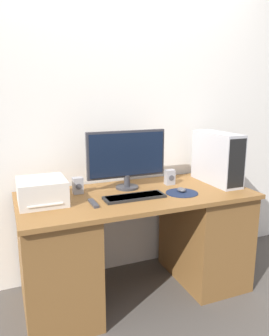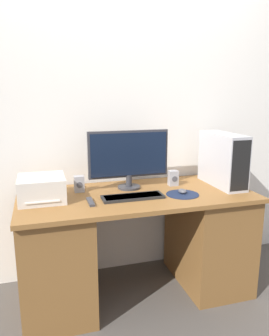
% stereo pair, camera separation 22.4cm
% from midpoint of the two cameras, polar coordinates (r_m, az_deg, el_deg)
% --- Properties ---
extents(ground_plane, '(12.00, 12.00, 0.00)m').
position_cam_midpoint_polar(ground_plane, '(2.35, 1.21, -25.25)').
color(ground_plane, '#4C4742').
extents(wall_back, '(6.40, 0.05, 2.70)m').
position_cam_midpoint_polar(wall_back, '(2.59, -5.70, 10.61)').
color(wall_back, white).
rests_on(wall_back, ground_plane).
extents(desk, '(1.62, 0.73, 0.77)m').
position_cam_midpoint_polar(desk, '(2.43, -2.26, -12.86)').
color(desk, brown).
rests_on(desk, ground_plane).
extents(monitor, '(0.59, 0.17, 0.43)m').
position_cam_midpoint_polar(monitor, '(2.36, -4.08, 2.00)').
color(monitor, '#333338').
rests_on(monitor, desk).
extents(keyboard, '(0.41, 0.14, 0.02)m').
position_cam_midpoint_polar(keyboard, '(2.18, -2.95, -5.08)').
color(keyboard, black).
rests_on(keyboard, desk).
extents(mousepad, '(0.23, 0.23, 0.00)m').
position_cam_midpoint_polar(mousepad, '(2.30, 5.51, -4.38)').
color(mousepad, '#19233D').
rests_on(mousepad, desk).
extents(mouse, '(0.05, 0.08, 0.03)m').
position_cam_midpoint_polar(mouse, '(2.32, 5.46, -3.82)').
color(mouse, '#4C4C51').
rests_on(mouse, mousepad).
extents(computer_tower, '(0.16, 0.47, 0.39)m').
position_cam_midpoint_polar(computer_tower, '(2.57, 11.81, 1.70)').
color(computer_tower, '#B2B2B7').
rests_on(computer_tower, desk).
extents(printer, '(0.29, 0.31, 0.16)m').
position_cam_midpoint_polar(printer, '(2.18, -18.70, -3.93)').
color(printer, beige).
rests_on(printer, desk).
extents(speaker_left, '(0.07, 0.06, 0.11)m').
position_cam_midpoint_polar(speaker_left, '(2.33, -12.58, -3.04)').
color(speaker_left, '#99999E').
rests_on(speaker_left, desk).
extents(speaker_right, '(0.07, 0.06, 0.11)m').
position_cam_midpoint_polar(speaker_right, '(2.50, 3.63, -1.63)').
color(speaker_right, '#99999E').
rests_on(speaker_right, desk).
extents(remote_control, '(0.03, 0.16, 0.02)m').
position_cam_midpoint_polar(remote_control, '(2.10, -10.23, -6.11)').
color(remote_control, '#38383D').
rests_on(remote_control, desk).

